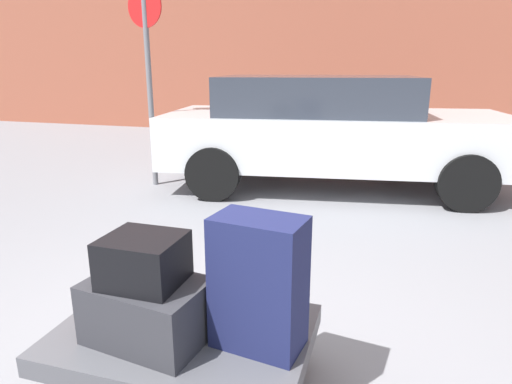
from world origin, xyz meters
name	(u,v)px	position (x,y,z in m)	size (l,w,h in m)	color
luggage_cart	(184,342)	(0.00, 0.00, 0.27)	(1.19, 0.81, 0.34)	#4C4C51
duffel_bag_charcoal_rear_right	(147,310)	(-0.12, -0.11, 0.48)	(0.53, 0.35, 0.28)	#2D2D33
suitcase_navy_stacked_top	(259,283)	(0.37, -0.01, 0.64)	(0.39, 0.24, 0.60)	#191E47
duffel_bag_black_topmost_pile	(144,260)	(-0.12, -0.11, 0.73)	(0.33, 0.30, 0.21)	black
parked_car	(330,129)	(0.13, 4.10, 0.76)	(4.51, 2.40, 1.42)	silver
bollard_kerb_near	(473,148)	(2.13, 5.80, 0.32)	(0.26, 0.26, 0.65)	#72665B
no_parking_sign	(148,67)	(-2.10, 3.50, 1.53)	(0.50, 0.10, 2.49)	slate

